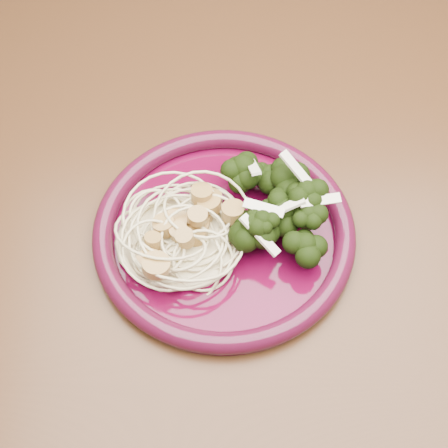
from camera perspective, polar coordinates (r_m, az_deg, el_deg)
dining_table at (r=0.65m, az=1.39°, el=-5.64°), size 1.20×0.80×0.75m
dinner_plate at (r=0.55m, az=0.00°, el=-0.66°), size 0.28×0.28×0.02m
spaghetti_pile at (r=0.54m, az=-4.16°, el=-1.05°), size 0.13×0.12×0.03m
scallop_cluster at (r=0.52m, az=-4.37°, el=0.82°), size 0.13×0.13×0.04m
broccoli_pile at (r=0.55m, az=5.04°, el=1.58°), size 0.11×0.15×0.05m
onion_garnish at (r=0.52m, az=5.27°, el=3.42°), size 0.07×0.09×0.04m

